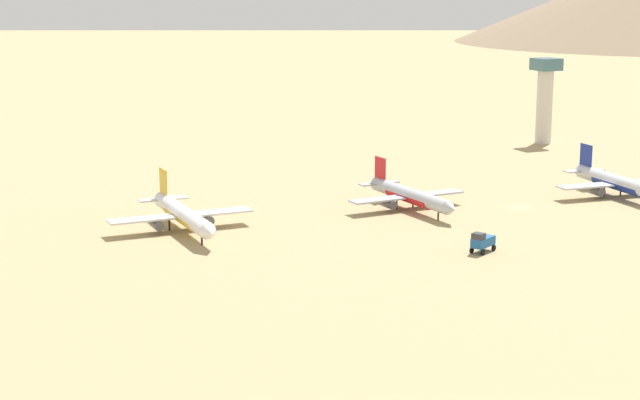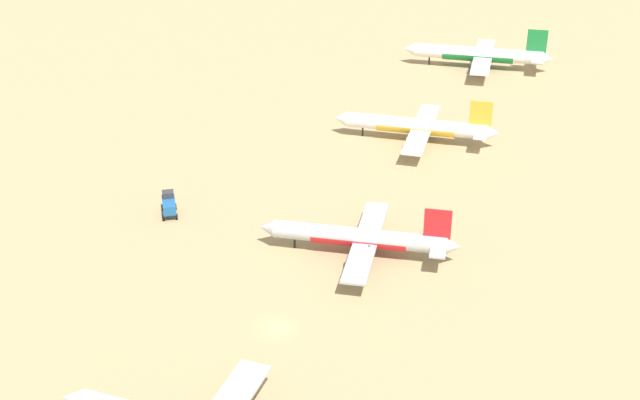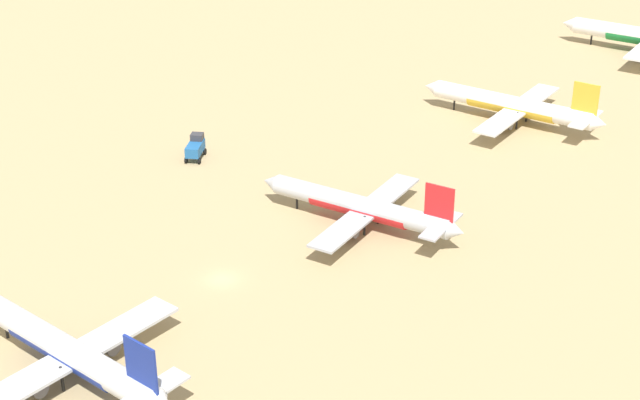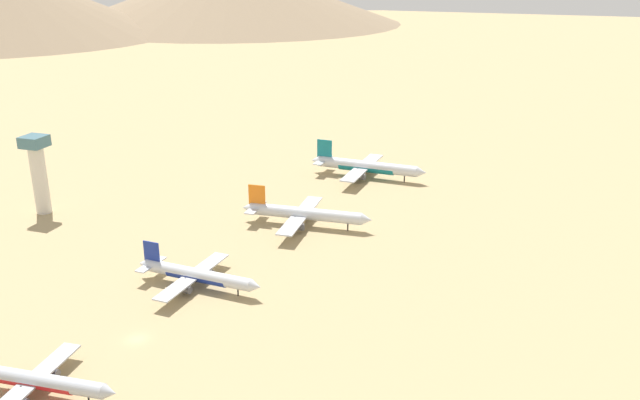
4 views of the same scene
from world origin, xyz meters
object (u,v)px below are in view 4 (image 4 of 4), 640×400
(parked_jet_3, at_px, (196,275))
(parked_jet_4, at_px, (304,214))
(parked_jet_2, at_px, (35,380))
(parked_jet_5, at_px, (366,166))
(control_tower, at_px, (38,170))

(parked_jet_3, relative_size, parked_jet_4, 0.86)
(parked_jet_2, xyz_separation_m, parked_jet_5, (25.07, 150.15, 1.12))
(parked_jet_2, xyz_separation_m, control_tower, (-64.97, 81.19, 11.29))
(parked_jet_5, distance_m, control_tower, 113.87)
(parked_jet_2, relative_size, parked_jet_4, 0.80)
(parked_jet_5, bearing_deg, parked_jet_3, -99.86)
(parked_jet_5, xyz_separation_m, control_tower, (-90.04, -68.96, 10.17))
(parked_jet_3, height_order, parked_jet_5, parked_jet_5)
(control_tower, bearing_deg, parked_jet_3, -23.44)
(parked_jet_2, height_order, parked_jet_4, parked_jet_4)
(parked_jet_2, bearing_deg, parked_jet_4, 78.71)
(parked_jet_4, relative_size, control_tower, 1.62)
(parked_jet_5, relative_size, control_tower, 1.76)
(parked_jet_3, distance_m, parked_jet_5, 101.93)
(parked_jet_3, relative_size, control_tower, 1.39)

